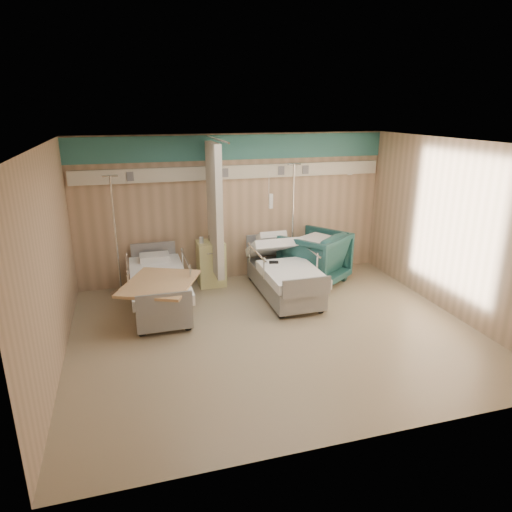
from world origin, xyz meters
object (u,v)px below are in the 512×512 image
Objects in this scene: bed_right at (284,279)px; bedside_cabinet at (211,263)px; iv_stand_left at (119,272)px; iv_stand_right at (292,254)px; visitor_armchair at (314,258)px; bed_left at (159,292)px.

bedside_cabinet is at bearing 141.95° from bed_right.
iv_stand_left is at bearing -178.37° from bedside_cabinet.
visitor_armchair is at bearing -58.73° from iv_stand_right.
bedside_cabinet is at bearing -178.51° from iv_stand_right.
bed_right is 0.94m from visitor_armchair.
iv_stand_right is at bearing 1.49° from bedside_cabinet.
bedside_cabinet is 1.68m from iv_stand_left.
iv_stand_left reaches higher than bed_left.
iv_stand_left reaches higher than visitor_armchair.
iv_stand_left reaches higher than bedside_cabinet.
bed_left is 1.39m from bedside_cabinet.
visitor_armchair reaches higher than bedside_cabinet.
iv_stand_right is at bearing 1.56° from iv_stand_left.
bedside_cabinet is (-1.15, 0.90, 0.11)m from bed_right.
bed_left is 0.99× the size of iv_stand_left.
visitor_armchair is (1.94, -0.43, 0.08)m from bedside_cabinet.
iv_stand_left is (-3.62, 0.38, -0.06)m from visitor_armchair.
visitor_armchair is 0.51× the size of iv_stand_left.
bedside_cabinet is 0.39× the size of iv_stand_left.
iv_stand_right reaches higher than iv_stand_left.
bed_right is at bearing -117.93° from iv_stand_right.
bedside_cabinet is 0.38× the size of iv_stand_right.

